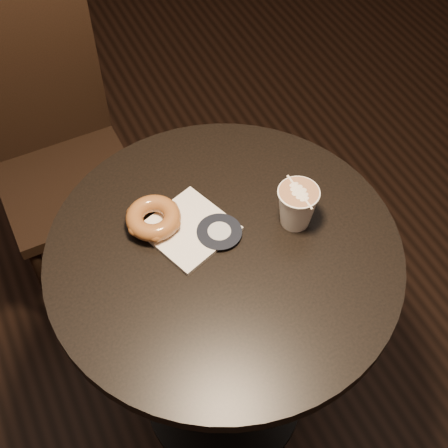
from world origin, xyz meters
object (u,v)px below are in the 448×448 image
object	(u,v)px
latte_cup	(297,207)
cafe_table	(224,301)
pastry_bag	(189,229)
doughnut	(153,218)
chair	(52,138)

from	to	relation	value
latte_cup	cafe_table	bearing A→B (deg)	179.49
pastry_bag	latte_cup	bearing A→B (deg)	-39.44
pastry_bag	latte_cup	world-z (taller)	latte_cup
cafe_table	pastry_bag	world-z (taller)	pastry_bag
doughnut	latte_cup	bearing A→B (deg)	-23.52
chair	latte_cup	distance (m)	0.82
chair	latte_cup	size ratio (longest dim) A/B	10.18
pastry_bag	doughnut	world-z (taller)	doughnut
latte_cup	doughnut	bearing A→B (deg)	156.48
cafe_table	latte_cup	size ratio (longest dim) A/B	8.19
cafe_table	latte_cup	world-z (taller)	latte_cup
cafe_table	chair	bearing A→B (deg)	105.75
doughnut	latte_cup	size ratio (longest dim) A/B	1.20
pastry_bag	latte_cup	size ratio (longest dim) A/B	1.67
doughnut	latte_cup	distance (m)	0.28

